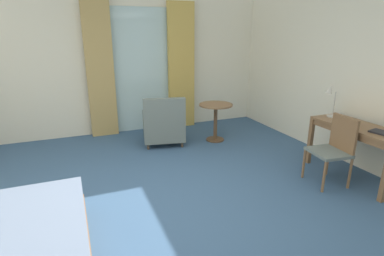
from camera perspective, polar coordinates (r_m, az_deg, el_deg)
The scene contains 12 objects.
ground at distance 3.80m, azimuth -4.46°, elevation -15.14°, with size 6.80×7.04×0.10m, color #38567A.
wall_back at distance 6.43m, azimuth -13.89°, elevation 11.73°, with size 6.40×0.12×2.83m, color silver.
wall_right at distance 5.14m, azimuth 31.12°, elevation 8.48°, with size 0.12×6.64×2.83m, color silver.
balcony_glass_door at distance 6.45m, azimuth -9.44°, elevation 10.50°, with size 1.23×0.02×2.49m, color silver.
curtain_panel_left at distance 6.22m, azimuth -16.88°, elevation 10.31°, with size 0.52×0.10×2.61m, color tan.
curtain_panel_right at distance 6.58m, azimuth -2.04°, elevation 11.38°, with size 0.57×0.10×2.61m, color tan.
writing_desk at distance 4.81m, azimuth 28.94°, elevation -0.79°, with size 0.55×1.34×0.77m.
desk_chair at distance 4.53m, azimuth 25.19°, elevation -3.15°, with size 0.50×0.53×0.94m.
desk_lamp at distance 5.03m, azimuth 24.65°, elevation 5.33°, with size 0.23×0.19×0.50m.
closed_book at distance 4.56m, azimuth 32.32°, elevation -0.78°, with size 0.20×0.29×0.02m, color #232328.
armchair_by_window at distance 5.65m, azimuth -5.36°, elevation 0.47°, with size 0.86×0.86×0.92m.
round_cafe_table at distance 5.79m, azimuth 4.46°, elevation 2.66°, with size 0.63×0.63×0.72m.
Camera 1 is at (-0.94, -3.07, 1.99)m, focal length 28.38 mm.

